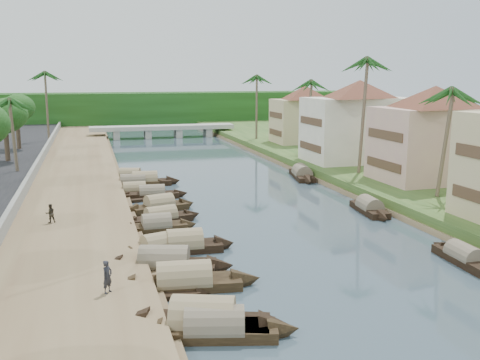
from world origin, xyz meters
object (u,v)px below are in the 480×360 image
object	(u,v)px
sampan_0	(215,328)
sampan_1	(203,323)
person_near	(107,277)
bridge	(163,129)

from	to	relation	value
sampan_0	sampan_1	world-z (taller)	sampan_1
person_near	bridge	bearing A→B (deg)	31.92
sampan_1	person_near	distance (m)	5.89
bridge	sampan_0	size ratio (longest dim) A/B	3.41
bridge	sampan_1	distance (m)	82.88
bridge	sampan_0	world-z (taller)	bridge
bridge	person_near	distance (m)	79.53
sampan_1	person_near	world-z (taller)	person_near
sampan_0	person_near	size ratio (longest dim) A/B	4.73
sampan_1	person_near	size ratio (longest dim) A/B	5.15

